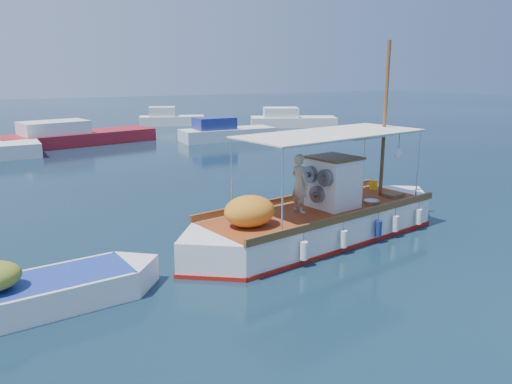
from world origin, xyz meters
name	(u,v)px	position (x,y,z in m)	size (l,w,h in m)	color
ground	(285,234)	(0.00, 0.00, 0.00)	(160.00, 160.00, 0.00)	black
fishing_caique	(319,221)	(0.65, -0.78, 0.51)	(9.30, 3.67, 5.76)	white
dinghy	(29,298)	(-7.05, -1.72, 0.28)	(5.43, 1.96, 1.33)	white
bg_boat_n	(73,137)	(-2.69, 21.83, 0.49)	(10.17, 4.87, 1.80)	maroon
bg_boat_ne	(225,133)	(6.85, 19.25, 0.49)	(6.51, 2.33, 1.80)	silver
bg_boat_e	(290,121)	(15.46, 24.54, 0.49)	(7.63, 5.39, 1.80)	silver
bg_boat_far_n	(170,120)	(6.59, 30.18, 0.49)	(5.88, 3.67, 1.80)	silver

